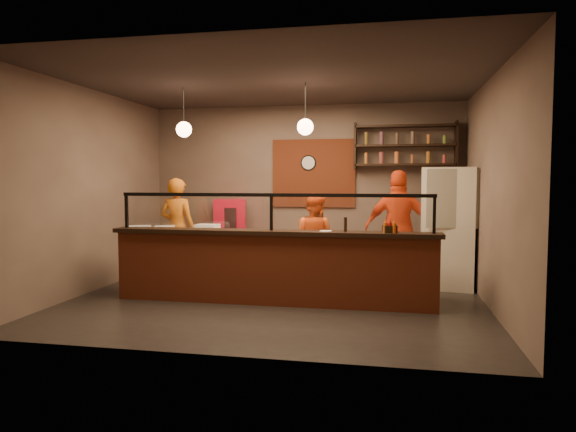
% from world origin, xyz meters
% --- Properties ---
extents(floor, '(6.00, 6.00, 0.00)m').
position_xyz_m(floor, '(0.00, 0.00, 0.00)').
color(floor, black).
rests_on(floor, ground).
extents(ceiling, '(6.00, 6.00, 0.00)m').
position_xyz_m(ceiling, '(0.00, 0.00, 3.20)').
color(ceiling, '#332A27').
rests_on(ceiling, wall_back).
extents(wall_back, '(6.00, 0.00, 6.00)m').
position_xyz_m(wall_back, '(0.00, 2.50, 1.60)').
color(wall_back, '#6C5A4F').
rests_on(wall_back, floor).
extents(wall_left, '(0.00, 5.00, 5.00)m').
position_xyz_m(wall_left, '(-3.00, 0.00, 1.60)').
color(wall_left, '#6C5A4F').
rests_on(wall_left, floor).
extents(wall_right, '(0.00, 5.00, 5.00)m').
position_xyz_m(wall_right, '(3.00, 0.00, 1.60)').
color(wall_right, '#6C5A4F').
rests_on(wall_right, floor).
extents(wall_front, '(6.00, 0.00, 6.00)m').
position_xyz_m(wall_front, '(0.00, -2.50, 1.60)').
color(wall_front, '#6C5A4F').
rests_on(wall_front, floor).
extents(brick_patch, '(1.60, 0.04, 1.30)m').
position_xyz_m(brick_patch, '(0.20, 2.47, 1.90)').
color(brick_patch, '#953D20').
rests_on(brick_patch, wall_back).
extents(service_counter, '(4.60, 0.25, 1.00)m').
position_xyz_m(service_counter, '(0.00, -0.30, 0.50)').
color(service_counter, '#953D20').
rests_on(service_counter, floor).
extents(counter_ledge, '(4.70, 0.37, 0.06)m').
position_xyz_m(counter_ledge, '(0.00, -0.30, 1.03)').
color(counter_ledge, black).
rests_on(counter_ledge, service_counter).
extents(worktop_cabinet, '(4.60, 0.75, 0.85)m').
position_xyz_m(worktop_cabinet, '(0.00, 0.20, 0.42)').
color(worktop_cabinet, gray).
rests_on(worktop_cabinet, floor).
extents(worktop, '(4.60, 0.75, 0.05)m').
position_xyz_m(worktop, '(0.00, 0.20, 0.88)').
color(worktop, white).
rests_on(worktop, worktop_cabinet).
extents(sneeze_guard, '(4.50, 0.05, 0.52)m').
position_xyz_m(sneeze_guard, '(0.00, -0.30, 1.37)').
color(sneeze_guard, white).
rests_on(sneeze_guard, counter_ledge).
extents(wall_shelving, '(1.84, 0.28, 0.85)m').
position_xyz_m(wall_shelving, '(1.90, 2.32, 2.40)').
color(wall_shelving, black).
rests_on(wall_shelving, wall_back).
extents(wall_clock, '(0.30, 0.04, 0.30)m').
position_xyz_m(wall_clock, '(0.10, 2.46, 2.10)').
color(wall_clock, black).
rests_on(wall_clock, wall_back).
extents(pendant_left, '(0.24, 0.24, 0.77)m').
position_xyz_m(pendant_left, '(-1.50, 0.20, 2.55)').
color(pendant_left, black).
rests_on(pendant_left, ceiling).
extents(pendant_right, '(0.24, 0.24, 0.77)m').
position_xyz_m(pendant_right, '(0.40, 0.20, 2.55)').
color(pendant_right, black).
rests_on(pendant_right, ceiling).
extents(cook_left, '(0.70, 0.50, 1.81)m').
position_xyz_m(cook_left, '(-2.05, 1.18, 0.90)').
color(cook_left, '#C86412').
rests_on(cook_left, floor).
extents(cook_mid, '(0.91, 0.82, 1.55)m').
position_xyz_m(cook_mid, '(0.39, 1.21, 0.77)').
color(cook_mid, '#E34E15').
rests_on(cook_mid, floor).
extents(cook_right, '(1.14, 0.49, 1.94)m').
position_xyz_m(cook_right, '(1.80, 1.34, 0.97)').
color(cook_right, red).
rests_on(cook_right, floor).
extents(fridge, '(0.94, 0.89, 1.97)m').
position_xyz_m(fridge, '(2.60, 1.39, 0.99)').
color(fridge, beige).
rests_on(fridge, floor).
extents(red_cooler, '(0.73, 0.69, 1.40)m').
position_xyz_m(red_cooler, '(-1.39, 2.15, 0.70)').
color(red_cooler, '#B50C24').
rests_on(red_cooler, floor).
extents(pizza_dough, '(0.67, 0.67, 0.01)m').
position_xyz_m(pizza_dough, '(-0.11, 0.17, 0.91)').
color(pizza_dough, beige).
rests_on(pizza_dough, worktop).
extents(prep_tub_a, '(0.38, 0.34, 0.15)m').
position_xyz_m(prep_tub_a, '(-1.81, 0.13, 0.98)').
color(prep_tub_a, silver).
rests_on(prep_tub_a, worktop).
extents(prep_tub_b, '(0.36, 0.29, 0.17)m').
position_xyz_m(prep_tub_b, '(-1.19, 0.35, 0.98)').
color(prep_tub_b, silver).
rests_on(prep_tub_b, worktop).
extents(prep_tub_c, '(0.39, 0.35, 0.17)m').
position_xyz_m(prep_tub_c, '(-2.15, -0.06, 0.98)').
color(prep_tub_c, silver).
rests_on(prep_tub_c, worktop).
extents(rolling_pin, '(0.38, 0.19, 0.07)m').
position_xyz_m(rolling_pin, '(-0.65, 0.21, 0.93)').
color(rolling_pin, yellow).
rests_on(rolling_pin, worktop).
extents(condiment_caddy, '(0.21, 0.18, 0.10)m').
position_xyz_m(condiment_caddy, '(1.64, -0.31, 1.11)').
color(condiment_caddy, black).
rests_on(condiment_caddy, counter_ledge).
extents(pepper_mill, '(0.05, 0.05, 0.20)m').
position_xyz_m(pepper_mill, '(1.04, -0.31, 1.16)').
color(pepper_mill, black).
rests_on(pepper_mill, counter_ledge).
extents(small_plate, '(0.22, 0.22, 0.01)m').
position_xyz_m(small_plate, '(0.77, -0.33, 1.07)').
color(small_plate, white).
rests_on(small_plate, counter_ledge).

